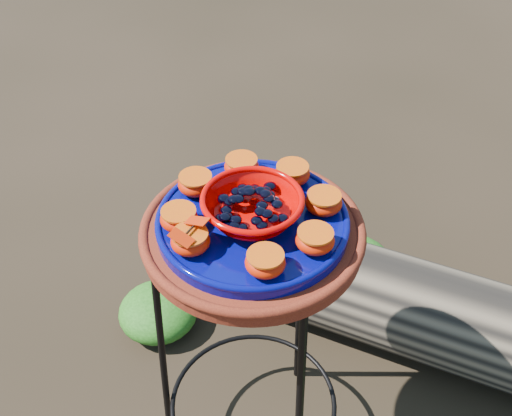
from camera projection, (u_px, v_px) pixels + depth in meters
The scene contains 17 objects.
plant_stand at pixel (253, 353), 1.44m from camera, with size 0.44×0.44×0.70m, color black, non-canonical shape.
terracotta_saucer at pixel (253, 234), 1.20m from camera, with size 0.41×0.41×0.03m, color #48110C.
cobalt_plate at pixel (252, 223), 1.18m from camera, with size 0.35×0.35×0.02m, color #000550.
red_bowl at pixel (252, 208), 1.16m from camera, with size 0.18×0.18×0.05m, color #C80300, non-canonical shape.
glass_gems at pixel (252, 193), 1.13m from camera, with size 0.14×0.14×0.02m, color black, non-canonical shape.
orange_half_0 at pixel (190, 241), 1.10m from camera, with size 0.07×0.07×0.04m, color red.
orange_half_1 at pixel (265, 263), 1.06m from camera, with size 0.07×0.07×0.04m, color red.
orange_half_2 at pixel (315, 240), 1.10m from camera, with size 0.07×0.07×0.04m, color red.
orange_half_3 at pixel (324, 203), 1.18m from camera, with size 0.07×0.07×0.04m, color red.
orange_half_4 at pixel (292, 174), 1.24m from camera, with size 0.07×0.07×0.04m, color red.
orange_half_5 at pixel (242, 167), 1.26m from camera, with size 0.07×0.07×0.04m, color red.
orange_half_6 at pixel (196, 184), 1.22m from camera, with size 0.07×0.07×0.04m, color red.
orange_half_7 at pixel (179, 219), 1.14m from camera, with size 0.07×0.07×0.04m, color red.
butterfly at pixel (189, 230), 1.08m from camera, with size 0.09×0.05×0.02m, color #BF2204, non-canonical shape.
driftwood_log at pixel (458, 322), 1.77m from camera, with size 1.49×0.39×0.28m, color black, non-canonical shape.
foliage_left at pixel (158, 311), 1.91m from camera, with size 0.24×0.24×0.12m, color #18470E.
foliage_back at pixel (348, 269), 2.01m from camera, with size 0.31×0.31×0.15m, color #18470E.
Camera 1 is at (0.48, -0.72, 1.54)m, focal length 45.00 mm.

